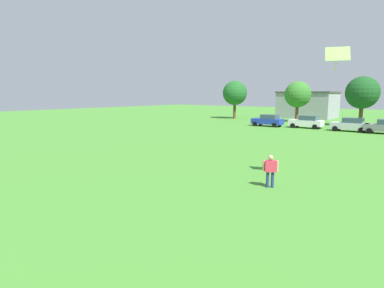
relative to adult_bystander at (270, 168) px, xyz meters
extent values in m
plane|color=#42842D|center=(-5.03, 14.02, -0.96)|extent=(160.00, 160.00, 0.00)
cylinder|color=navy|center=(-0.10, -0.06, -0.57)|extent=(0.15, 0.15, 0.79)
cylinder|color=navy|center=(0.10, 0.06, -0.57)|extent=(0.15, 0.15, 0.79)
cube|color=#D8334C|center=(0.00, 0.00, 0.11)|extent=(0.61, 0.53, 0.56)
cylinder|color=tan|center=(-0.28, -0.17, 0.13)|extent=(0.12, 0.12, 0.53)
cylinder|color=tan|center=(0.28, 0.17, 0.13)|extent=(0.12, 0.12, 0.53)
sphere|color=tan|center=(0.00, 0.00, 0.54)|extent=(0.25, 0.25, 0.25)
cube|color=#8CD859|center=(2.23, 2.12, 5.47)|extent=(1.19, 0.83, 0.69)
sphere|color=yellow|center=(2.23, 2.12, 5.22)|extent=(0.10, 0.10, 0.10)
sphere|color=yellow|center=(2.18, 2.12, 5.00)|extent=(0.10, 0.10, 0.10)
sphere|color=yellow|center=(2.13, 2.12, 4.78)|extent=(0.10, 0.10, 0.10)
cube|color=#1E38AD|center=(-13.28, 28.50, -0.26)|extent=(4.30, 1.80, 0.76)
cube|color=#334756|center=(-12.94, 28.50, 0.42)|extent=(2.24, 1.58, 0.60)
cylinder|color=black|center=(-14.74, 27.60, -0.64)|extent=(0.64, 0.22, 0.64)
cylinder|color=black|center=(-14.74, 29.40, -0.64)|extent=(0.64, 0.22, 0.64)
cylinder|color=black|center=(-11.82, 27.60, -0.64)|extent=(0.64, 0.22, 0.64)
cylinder|color=black|center=(-11.82, 29.40, -0.64)|extent=(0.64, 0.22, 0.64)
cube|color=white|center=(-8.08, 29.29, -0.26)|extent=(4.30, 1.80, 0.76)
cube|color=#334756|center=(-7.73, 29.29, 0.42)|extent=(2.24, 1.58, 0.60)
cylinder|color=black|center=(-9.54, 28.39, -0.64)|extent=(0.64, 0.22, 0.64)
cylinder|color=black|center=(-9.54, 30.19, -0.64)|extent=(0.64, 0.22, 0.64)
cylinder|color=black|center=(-6.61, 28.39, -0.64)|extent=(0.64, 0.22, 0.64)
cylinder|color=black|center=(-6.61, 30.19, -0.64)|extent=(0.64, 0.22, 0.64)
cube|color=silver|center=(-2.51, 28.64, -0.26)|extent=(4.30, 1.80, 0.76)
cube|color=#334756|center=(-2.17, 28.64, 0.42)|extent=(2.24, 1.58, 0.60)
cylinder|color=black|center=(-3.98, 27.74, -0.64)|extent=(0.64, 0.22, 0.64)
cylinder|color=black|center=(-3.98, 29.54, -0.64)|extent=(0.64, 0.22, 0.64)
cylinder|color=black|center=(-1.05, 27.74, -0.64)|extent=(0.64, 0.22, 0.64)
cylinder|color=black|center=(-1.05, 29.54, -0.64)|extent=(0.64, 0.22, 0.64)
cylinder|color=black|center=(-0.17, 27.53, -0.64)|extent=(0.64, 0.22, 0.64)
cylinder|color=black|center=(-0.17, 29.33, -0.64)|extent=(0.64, 0.22, 0.64)
cylinder|color=brown|center=(-24.42, 38.39, 0.45)|extent=(0.52, 0.52, 2.83)
sphere|color=#1E5B23|center=(-24.42, 38.39, 3.76)|extent=(4.46, 4.46, 4.46)
cylinder|color=brown|center=(-12.61, 38.23, 0.37)|extent=(0.49, 0.49, 2.67)
sphere|color=#337528|center=(-12.61, 38.23, 3.50)|extent=(4.22, 4.22, 4.22)
cylinder|color=brown|center=(-2.70, 35.91, 0.46)|extent=(0.52, 0.52, 2.84)
sphere|color=#194C1E|center=(-2.70, 35.91, 3.78)|extent=(4.48, 4.48, 4.48)
cube|color=#9999A3|center=(-14.45, 49.13, 1.42)|extent=(9.71, 8.09, 4.77)
cube|color=#4C4742|center=(-14.45, 49.13, 3.92)|extent=(10.10, 8.41, 0.24)
camera|label=1|loc=(6.46, -14.67, 3.60)|focal=30.54mm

